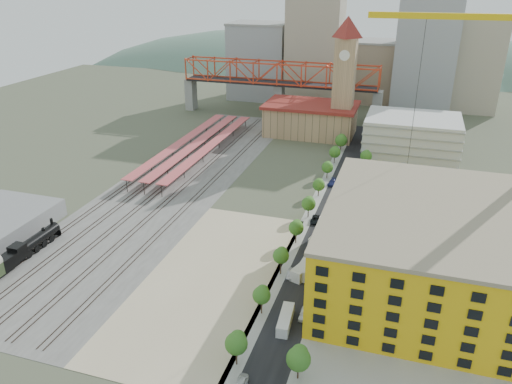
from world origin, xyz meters
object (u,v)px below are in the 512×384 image
(construction_building, at_px, (431,249))
(site_trailer_a, at_px, (285,320))
(site_trailer_d, at_px, (319,237))
(site_trailer_b, at_px, (306,268))
(locomotive, at_px, (29,247))
(site_trailer_c, at_px, (307,266))
(clock_tower, at_px, (345,68))

(construction_building, xyz_separation_m, site_trailer_a, (-26.00, -22.01, -8.23))
(site_trailer_d, bearing_deg, site_trailer_a, -77.20)
(site_trailer_a, distance_m, site_trailer_b, 19.11)
(site_trailer_b, height_order, site_trailer_d, site_trailer_b)
(locomotive, bearing_deg, site_trailer_c, 11.33)
(locomotive, bearing_deg, construction_building, 9.33)
(site_trailer_a, bearing_deg, site_trailer_c, 85.51)
(site_trailer_a, xyz_separation_m, site_trailer_c, (0.00, 20.13, 0.22))
(clock_tower, height_order, site_trailer_c, clock_tower)
(clock_tower, relative_size, site_trailer_a, 6.02)
(clock_tower, bearing_deg, construction_building, -71.22)
(locomotive, relative_size, site_trailer_b, 2.35)
(locomotive, xyz_separation_m, site_trailer_a, (66.00, -6.90, -1.02))
(clock_tower, xyz_separation_m, site_trailer_c, (8.00, -101.88, -27.29))
(clock_tower, bearing_deg, locomotive, -116.74)
(site_trailer_c, relative_size, site_trailer_d, 1.18)
(site_trailer_b, relative_size, site_trailer_c, 0.98)
(site_trailer_c, bearing_deg, construction_building, 10.10)
(site_trailer_a, height_order, site_trailer_b, site_trailer_b)
(clock_tower, bearing_deg, site_trailer_a, -86.25)
(site_trailer_d, bearing_deg, locomotive, -144.41)
(site_trailer_b, distance_m, site_trailer_c, 1.02)
(site_trailer_b, bearing_deg, construction_building, 25.38)
(site_trailer_c, bearing_deg, site_trailer_d, 95.95)
(construction_building, xyz_separation_m, site_trailer_b, (-26.00, -2.91, -8.04))
(construction_building, bearing_deg, site_trailer_d, 154.11)
(site_trailer_d, bearing_deg, site_trailer_b, -77.20)
(construction_building, bearing_deg, site_trailer_b, -173.62)
(construction_building, xyz_separation_m, site_trailer_c, (-26.00, -1.89, -8.01))
(locomotive, height_order, site_trailer_a, locomotive)
(site_trailer_d, bearing_deg, construction_building, -13.10)
(locomotive, distance_m, site_trailer_d, 71.60)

